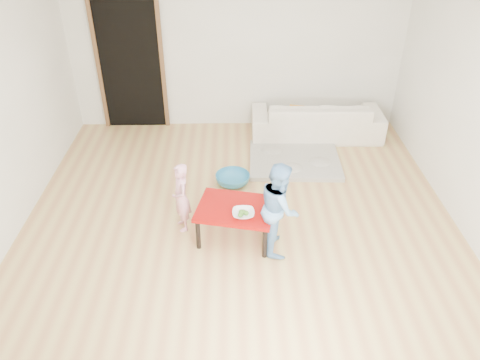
{
  "coord_description": "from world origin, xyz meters",
  "views": [
    {
      "loc": [
        -0.07,
        -4.39,
        3.38
      ],
      "look_at": [
        0.0,
        -0.2,
        0.65
      ],
      "focal_mm": 35.0,
      "sensor_mm": 36.0,
      "label": 1
    }
  ],
  "objects_px": {
    "bowl": "(243,214)",
    "sofa": "(317,119)",
    "child_pink": "(181,198)",
    "child_blue": "(280,207)",
    "red_table": "(236,222)",
    "basin": "(233,179)"
  },
  "relations": [
    {
      "from": "bowl",
      "to": "red_table",
      "type": "bearing_deg",
      "value": 116.42
    },
    {
      "from": "red_table",
      "to": "basin",
      "type": "xyz_separation_m",
      "value": [
        -0.03,
        1.07,
        -0.13
      ]
    },
    {
      "from": "red_table",
      "to": "bowl",
      "type": "relative_size",
      "value": 3.54
    },
    {
      "from": "child_pink",
      "to": "red_table",
      "type": "bearing_deg",
      "value": 54.19
    },
    {
      "from": "sofa",
      "to": "basin",
      "type": "distance_m",
      "value": 1.87
    },
    {
      "from": "child_blue",
      "to": "basin",
      "type": "xyz_separation_m",
      "value": [
        -0.48,
        1.23,
        -0.45
      ]
    },
    {
      "from": "child_pink",
      "to": "child_blue",
      "type": "bearing_deg",
      "value": 52.99
    },
    {
      "from": "bowl",
      "to": "child_blue",
      "type": "distance_m",
      "value": 0.38
    },
    {
      "from": "red_table",
      "to": "basin",
      "type": "height_order",
      "value": "red_table"
    },
    {
      "from": "bowl",
      "to": "child_pink",
      "type": "relative_size",
      "value": 0.28
    },
    {
      "from": "child_pink",
      "to": "child_blue",
      "type": "relative_size",
      "value": 0.79
    },
    {
      "from": "sofa",
      "to": "red_table",
      "type": "bearing_deg",
      "value": 63.45
    },
    {
      "from": "red_table",
      "to": "child_blue",
      "type": "distance_m",
      "value": 0.57
    },
    {
      "from": "red_table",
      "to": "basin",
      "type": "relative_size",
      "value": 1.83
    },
    {
      "from": "sofa",
      "to": "bowl",
      "type": "xyz_separation_m",
      "value": [
        -1.18,
        -2.56,
        0.15
      ]
    },
    {
      "from": "bowl",
      "to": "basin",
      "type": "distance_m",
      "value": 1.28
    },
    {
      "from": "red_table",
      "to": "basin",
      "type": "distance_m",
      "value": 1.08
    },
    {
      "from": "sofa",
      "to": "child_blue",
      "type": "bearing_deg",
      "value": 73.56
    },
    {
      "from": "bowl",
      "to": "sofa",
      "type": "bearing_deg",
      "value": 65.36
    },
    {
      "from": "bowl",
      "to": "child_pink",
      "type": "xyz_separation_m",
      "value": [
        -0.68,
        0.34,
        -0.03
      ]
    },
    {
      "from": "sofa",
      "to": "red_table",
      "type": "relative_size",
      "value": 2.4
    },
    {
      "from": "child_blue",
      "to": "basin",
      "type": "bearing_deg",
      "value": 21.13
    }
  ]
}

